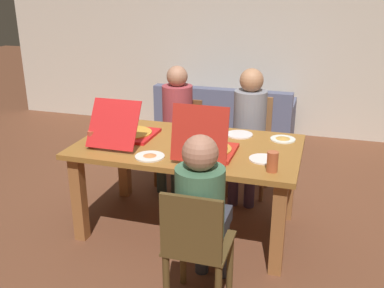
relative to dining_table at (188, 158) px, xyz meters
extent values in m
plane|color=brown|center=(0.00, 0.00, -0.66)|extent=(20.00, 20.00, 0.00)
cube|color=beige|center=(0.00, 2.95, 0.82)|extent=(7.58, 0.12, 2.97)
cube|color=#996329|center=(0.00, 0.00, 0.10)|extent=(1.82, 1.06, 0.04)
cube|color=#9C6032|center=(-0.81, -0.43, -0.29)|extent=(0.10, 0.10, 0.74)
cube|color=#9C6032|center=(0.81, -0.43, -0.29)|extent=(0.10, 0.10, 0.74)
cube|color=#9C6032|center=(-0.81, 0.43, -0.29)|extent=(0.10, 0.10, 0.74)
cube|color=#9C6032|center=(0.81, 0.43, -0.29)|extent=(0.10, 0.10, 0.74)
cylinder|color=brown|center=(0.19, -0.74, -0.43)|extent=(0.04, 0.04, 0.45)
cylinder|color=brown|center=(0.53, -0.74, -0.43)|extent=(0.04, 0.04, 0.45)
cylinder|color=brown|center=(0.19, -1.08, -0.43)|extent=(0.04, 0.04, 0.45)
cube|color=brown|center=(0.36, -0.91, -0.20)|extent=(0.40, 0.40, 0.02)
cube|color=brown|center=(0.36, -1.10, 0.02)|extent=(0.38, 0.03, 0.41)
cylinder|color=#343742|center=(0.28, -0.58, -0.42)|extent=(0.10, 0.10, 0.47)
cylinder|color=#343742|center=(0.44, -0.58, -0.42)|extent=(0.10, 0.10, 0.47)
cube|color=#343742|center=(0.36, -0.74, -0.14)|extent=(0.28, 0.35, 0.11)
cylinder|color=#426E4F|center=(0.36, -0.91, 0.09)|extent=(0.31, 0.31, 0.46)
sphere|color=#AE755B|center=(0.36, -0.91, 0.42)|extent=(0.22, 0.22, 0.22)
cylinder|color=brown|center=(-0.22, 0.70, -0.43)|extent=(0.04, 0.04, 0.45)
cylinder|color=brown|center=(-0.58, 0.70, -0.43)|extent=(0.04, 0.04, 0.45)
cylinder|color=brown|center=(-0.22, 1.10, -0.43)|extent=(0.04, 0.04, 0.45)
cylinder|color=brown|center=(-0.58, 1.10, -0.43)|extent=(0.04, 0.04, 0.45)
cube|color=brown|center=(-0.40, 0.90, -0.20)|extent=(0.42, 0.46, 0.02)
cube|color=brown|center=(-0.40, 1.11, 0.01)|extent=(0.40, 0.03, 0.39)
cylinder|color=#344442|center=(-0.32, 0.60, -0.42)|extent=(0.10, 0.10, 0.47)
cylinder|color=#344442|center=(-0.48, 0.60, -0.42)|extent=(0.10, 0.10, 0.47)
cube|color=#344442|center=(-0.40, 0.74, -0.14)|extent=(0.28, 0.32, 0.11)
cylinder|color=#A13B44|center=(-0.40, 0.90, 0.13)|extent=(0.31, 0.31, 0.53)
sphere|color=#A77359|center=(-0.40, 0.90, 0.49)|extent=(0.21, 0.21, 0.21)
cylinder|color=brown|center=(0.53, 0.69, -0.43)|extent=(0.04, 0.04, 0.45)
cylinder|color=brown|center=(0.19, 0.69, -0.43)|extent=(0.04, 0.04, 0.45)
cylinder|color=brown|center=(0.53, 1.03, -0.43)|extent=(0.04, 0.04, 0.45)
cylinder|color=brown|center=(0.19, 1.03, -0.43)|extent=(0.04, 0.04, 0.45)
cube|color=brown|center=(0.36, 0.86, -0.20)|extent=(0.41, 0.40, 0.02)
cube|color=brown|center=(0.36, 1.04, 0.06)|extent=(0.39, 0.03, 0.49)
cylinder|color=#3F2D48|center=(0.44, 0.54, -0.42)|extent=(0.10, 0.10, 0.47)
cylinder|color=#3F2D48|center=(0.28, 0.54, -0.42)|extent=(0.10, 0.10, 0.47)
cube|color=#3F2D48|center=(0.36, 0.69, -0.14)|extent=(0.29, 0.34, 0.11)
cylinder|color=gray|center=(0.36, 0.86, 0.13)|extent=(0.32, 0.32, 0.54)
sphere|color=#AD7855|center=(0.36, 0.86, 0.50)|extent=(0.23, 0.23, 0.23)
cube|color=red|center=(0.21, -0.14, 0.13)|extent=(0.42, 0.42, 0.03)
cylinder|color=#C88332|center=(0.21, -0.14, 0.15)|extent=(0.37, 0.37, 0.01)
cube|color=red|center=(0.21, -0.39, 0.35)|extent=(0.42, 0.09, 0.41)
cube|color=red|center=(-0.54, 0.06, 0.13)|extent=(0.41, 0.41, 0.03)
cylinder|color=gold|center=(-0.54, 0.06, 0.15)|extent=(0.36, 0.36, 0.01)
cube|color=red|center=(-0.54, -0.26, 0.32)|extent=(0.41, 0.22, 0.35)
cylinder|color=white|center=(-0.19, -0.36, 0.13)|extent=(0.23, 0.23, 0.01)
cone|color=#D67A41|center=(-0.19, -0.36, 0.14)|extent=(0.10, 0.10, 0.02)
cylinder|color=white|center=(0.73, 0.33, 0.13)|extent=(0.21, 0.21, 0.01)
cone|color=gold|center=(0.73, 0.33, 0.14)|extent=(0.12, 0.12, 0.02)
cylinder|color=white|center=(0.64, -0.17, 0.13)|extent=(0.21, 0.21, 0.01)
cylinder|color=white|center=(0.36, 0.35, 0.13)|extent=(0.23, 0.23, 0.01)
cylinder|color=#BE4A33|center=(-0.72, -0.29, 0.19)|extent=(0.06, 0.06, 0.14)
cylinder|color=silver|center=(0.02, 0.27, 0.18)|extent=(0.07, 0.07, 0.11)
cylinder|color=#B7542F|center=(0.73, -0.36, 0.19)|extent=(0.08, 0.08, 0.15)
cube|color=slate|center=(-0.20, 2.35, -0.46)|extent=(1.77, 0.85, 0.40)
cube|color=slate|center=(-0.20, 2.01, -0.07)|extent=(1.77, 0.16, 0.40)
cube|color=slate|center=(-0.98, 2.35, -0.17)|extent=(0.20, 0.80, 0.18)
cube|color=slate|center=(0.59, 2.35, -0.17)|extent=(0.20, 0.80, 0.18)
camera|label=1|loc=(1.01, -3.21, 1.34)|focal=40.81mm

